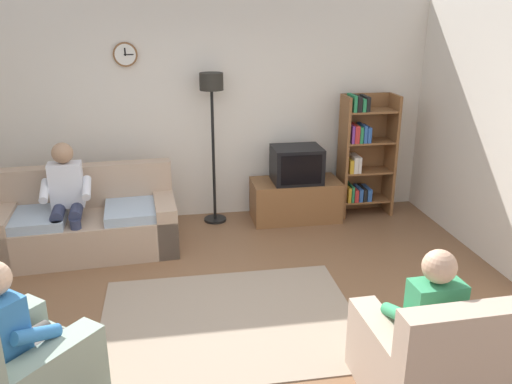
{
  "coord_description": "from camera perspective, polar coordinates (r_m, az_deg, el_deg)",
  "views": [
    {
      "loc": [
        -0.45,
        -3.8,
        2.54
      ],
      "look_at": [
        0.29,
        0.61,
        0.97
      ],
      "focal_mm": 36.54,
      "sensor_mm": 36.0,
      "label": 1
    }
  ],
  "objects": [
    {
      "name": "tv",
      "position": [
        6.47,
        4.48,
        3.02
      ],
      "size": [
        0.6,
        0.49,
        0.44
      ],
      "color": "black",
      "rests_on": "tv_stand"
    },
    {
      "name": "tv_stand",
      "position": [
        6.64,
        4.33,
        -0.85
      ],
      "size": [
        1.1,
        0.56,
        0.51
      ],
      "color": "brown",
      "rests_on": "ground_plane"
    },
    {
      "name": "person_on_couch",
      "position": [
        5.82,
        -20.05,
        -0.32
      ],
      "size": [
        0.53,
        0.55,
        1.24
      ],
      "color": "silver",
      "rests_on": "ground_plane"
    },
    {
      "name": "armchair_near_bookshelf",
      "position": [
        3.88,
        18.25,
        -17.28
      ],
      "size": [
        0.83,
        0.91,
        0.9
      ],
      "color": "tan",
      "rests_on": "ground_plane"
    },
    {
      "name": "floor_lamp",
      "position": [
        6.27,
        -4.83,
        9.25
      ],
      "size": [
        0.28,
        0.28,
        1.85
      ],
      "color": "black",
      "rests_on": "ground_plane"
    },
    {
      "name": "area_rug",
      "position": [
        4.63,
        -2.87,
        -13.89
      ],
      "size": [
        2.2,
        1.7,
        0.01
      ],
      "primitive_type": "cube",
      "color": "gray",
      "rests_on": "ground_plane"
    },
    {
      "name": "person_in_left_armchair",
      "position": [
        3.78,
        -24.82,
        -13.5
      ],
      "size": [
        0.63,
        0.64,
        1.12
      ],
      "color": "#3372B2",
      "rests_on": "ground_plane"
    },
    {
      "name": "person_in_right_armchair",
      "position": [
        3.77,
        18.09,
        -12.65
      ],
      "size": [
        0.52,
        0.54,
        1.12
      ],
      "color": "#338C59",
      "rests_on": "ground_plane"
    },
    {
      "name": "back_wall_assembly",
      "position": [
        6.58,
        -5.53,
        8.84
      ],
      "size": [
        6.2,
        0.17,
        2.7
      ],
      "color": "silver",
      "rests_on": "ground_plane"
    },
    {
      "name": "couch",
      "position": [
        6.03,
        -17.91,
        -3.34
      ],
      "size": [
        1.95,
        1.0,
        0.9
      ],
      "color": "tan",
      "rests_on": "ground_plane"
    },
    {
      "name": "armchair_near_window",
      "position": [
        3.91,
        -25.26,
        -17.93
      ],
      "size": [
        1.18,
        1.19,
        0.9
      ],
      "color": "gray",
      "rests_on": "ground_plane"
    },
    {
      "name": "ground_plane",
      "position": [
        4.59,
        -2.4,
        -14.26
      ],
      "size": [
        12.0,
        12.0,
        0.0
      ],
      "primitive_type": "plane",
      "color": "brown"
    },
    {
      "name": "bookshelf",
      "position": [
        6.8,
        11.59,
        4.14
      ],
      "size": [
        0.68,
        0.36,
        1.57
      ],
      "color": "brown",
      "rests_on": "ground_plane"
    }
  ]
}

